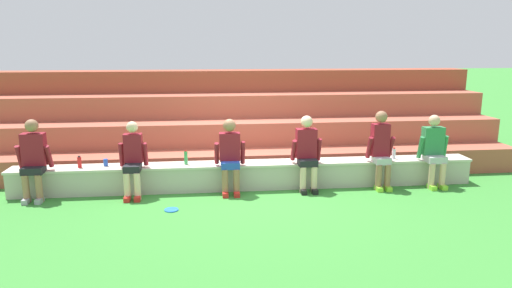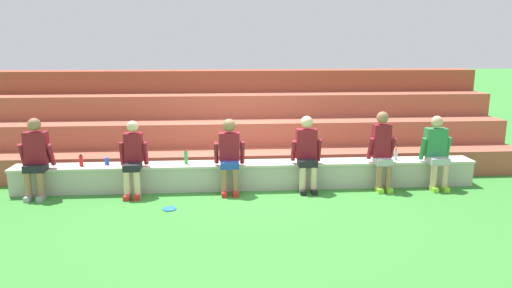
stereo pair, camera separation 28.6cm
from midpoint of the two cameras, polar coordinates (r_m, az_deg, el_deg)
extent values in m
plane|color=#388433|center=(8.42, 0.14, -5.82)|extent=(80.00, 80.00, 0.00)
cube|color=#B7AF9E|center=(8.57, 0.02, -3.86)|extent=(8.37, 0.44, 0.47)
cube|color=beige|center=(8.51, 0.02, -2.42)|extent=(8.41, 0.48, 0.04)
cube|color=#AA533E|center=(9.32, -0.35, -2.44)|extent=(11.25, 0.73, 0.50)
cube|color=#AC5541|center=(9.97, -0.65, 0.00)|extent=(11.25, 0.73, 1.00)
cube|color=#A9523E|center=(10.64, -0.91, 2.14)|extent=(11.25, 0.73, 1.49)
cube|color=#9B4430|center=(11.32, -1.13, 4.02)|extent=(11.25, 0.73, 1.99)
cylinder|color=#996B4C|center=(8.74, -25.31, -4.75)|extent=(0.11, 0.11, 0.47)
cylinder|color=#996B4C|center=(8.66, -24.01, -4.76)|extent=(0.11, 0.11, 0.47)
cube|color=#99999E|center=(8.76, -25.28, -6.06)|extent=(0.10, 0.22, 0.08)
cube|color=#99999E|center=(8.68, -23.99, -6.08)|extent=(0.10, 0.22, 0.08)
cube|color=black|center=(8.73, -24.57, -2.70)|extent=(0.34, 0.29, 0.12)
cube|color=maroon|center=(8.77, -24.48, -0.40)|extent=(0.38, 0.20, 0.55)
sphere|color=#996B4C|center=(8.70, -24.72, 2.20)|extent=(0.22, 0.22, 0.22)
cylinder|color=maroon|center=(8.87, -25.91, -1.23)|extent=(0.08, 0.21, 0.42)
cylinder|color=maroon|center=(8.70, -22.97, -1.21)|extent=(0.08, 0.24, 0.42)
cylinder|color=beige|center=(8.23, -14.59, -4.94)|extent=(0.11, 0.11, 0.47)
cylinder|color=beige|center=(8.20, -13.42, -4.94)|extent=(0.11, 0.11, 0.47)
cube|color=red|center=(8.25, -14.57, -6.33)|extent=(0.10, 0.22, 0.08)
cube|color=red|center=(8.22, -13.40, -6.33)|extent=(0.10, 0.22, 0.08)
cube|color=black|center=(8.28, -13.94, -2.71)|extent=(0.28, 0.36, 0.12)
cube|color=maroon|center=(8.39, -13.83, -0.36)|extent=(0.31, 0.20, 0.50)
sphere|color=beige|center=(8.32, -13.96, 2.11)|extent=(0.20, 0.20, 0.20)
cylinder|color=maroon|center=(8.44, -15.18, -1.15)|extent=(0.08, 0.15, 0.43)
cylinder|color=maroon|center=(8.37, -12.44, -1.12)|extent=(0.08, 0.18, 0.43)
cylinder|color=#996B4C|center=(8.14, -2.91, -4.73)|extent=(0.11, 0.11, 0.47)
cylinder|color=#996B4C|center=(8.15, -1.51, -4.70)|extent=(0.11, 0.11, 0.47)
cube|color=red|center=(8.17, -2.89, -6.13)|extent=(0.10, 0.22, 0.08)
cube|color=red|center=(8.17, -1.49, -6.11)|extent=(0.10, 0.22, 0.08)
cube|color=#2347B2|center=(8.19, -2.26, -2.51)|extent=(0.33, 0.30, 0.12)
cube|color=maroon|center=(8.22, -2.31, -0.29)|extent=(0.36, 0.20, 0.49)
sphere|color=#996B4C|center=(8.15, -2.33, 2.31)|extent=(0.23, 0.23, 0.23)
cylinder|color=maroon|center=(8.22, -3.90, -1.10)|extent=(0.08, 0.23, 0.42)
cylinder|color=maroon|center=(8.24, -0.69, -1.04)|extent=(0.08, 0.18, 0.43)
cylinder|color=beige|center=(8.30, 6.72, -4.47)|extent=(0.11, 0.11, 0.47)
cylinder|color=beige|center=(8.34, 8.07, -4.43)|extent=(0.11, 0.11, 0.47)
cube|color=black|center=(8.32, 6.74, -5.85)|extent=(0.10, 0.22, 0.08)
cube|color=black|center=(8.36, 8.09, -5.80)|extent=(0.10, 0.22, 0.08)
cube|color=black|center=(8.35, 7.29, -2.30)|extent=(0.33, 0.30, 0.12)
cube|color=maroon|center=(8.42, 7.15, 0.05)|extent=(0.36, 0.20, 0.53)
sphere|color=beige|center=(8.34, 7.22, 2.70)|extent=(0.22, 0.22, 0.22)
cylinder|color=maroon|center=(8.38, 5.60, -0.80)|extent=(0.08, 0.25, 0.42)
cylinder|color=maroon|center=(8.47, 8.70, -0.74)|extent=(0.08, 0.18, 0.43)
cylinder|color=#996B4C|center=(8.67, 15.79, -4.13)|extent=(0.11, 0.11, 0.47)
cylinder|color=#996B4C|center=(8.73, 16.84, -4.08)|extent=(0.11, 0.11, 0.47)
cube|color=#8CD833|center=(8.69, 15.80, -5.45)|extent=(0.10, 0.22, 0.08)
cube|color=#8CD833|center=(8.75, 16.85, -5.39)|extent=(0.10, 0.22, 0.08)
cube|color=#B2B2B7|center=(8.73, 16.16, -2.05)|extent=(0.28, 0.29, 0.12)
cube|color=maroon|center=(8.77, 16.02, 0.38)|extent=(0.31, 0.20, 0.60)
sphere|color=#996B4C|center=(8.70, 16.18, 3.14)|extent=(0.22, 0.22, 0.22)
cylinder|color=maroon|center=(8.71, 14.75, -0.53)|extent=(0.08, 0.21, 0.42)
cylinder|color=maroon|center=(8.85, 17.25, -0.48)|extent=(0.08, 0.24, 0.42)
cylinder|color=#DBAD89|center=(9.04, 21.80, -3.89)|extent=(0.11, 0.11, 0.47)
cylinder|color=#DBAD89|center=(9.13, 22.98, -3.83)|extent=(0.11, 0.11, 0.47)
cube|color=#8CD833|center=(9.06, 21.82, -5.16)|extent=(0.10, 0.22, 0.08)
cube|color=#8CD833|center=(9.15, 22.99, -5.08)|extent=(0.10, 0.22, 0.08)
cube|color=#B2B2B7|center=(9.13, 22.19, -1.88)|extent=(0.34, 0.32, 0.12)
cube|color=#2D7F47|center=(9.18, 21.96, 0.22)|extent=(0.38, 0.20, 0.52)
sphere|color=#DBAD89|center=(9.11, 22.16, 2.58)|extent=(0.21, 0.21, 0.21)
cylinder|color=#2D7F47|center=(9.08, 20.61, -0.54)|extent=(0.08, 0.18, 0.43)
cylinder|color=#2D7F47|center=(9.29, 23.28, -0.48)|extent=(0.08, 0.14, 0.43)
cylinder|color=red|center=(8.76, -19.79, -1.96)|extent=(0.07, 0.07, 0.19)
cylinder|color=black|center=(8.73, -19.84, -1.29)|extent=(0.04, 0.04, 0.02)
cylinder|color=green|center=(8.47, -7.63, -1.63)|extent=(0.06, 0.06, 0.24)
cylinder|color=red|center=(8.44, -7.65, -0.77)|extent=(0.04, 0.04, 0.02)
cylinder|color=silver|center=(9.12, 17.63, -1.26)|extent=(0.06, 0.06, 0.19)
cylinder|color=red|center=(9.10, 17.67, -0.62)|extent=(0.04, 0.04, 0.02)
cylinder|color=blue|center=(8.72, -16.93, -2.03)|extent=(0.08, 0.08, 0.13)
cylinder|color=blue|center=(7.64, -9.52, -7.85)|extent=(0.22, 0.22, 0.02)
camera|label=1|loc=(0.14, -89.03, 0.21)|focal=32.61mm
camera|label=2|loc=(0.14, 90.97, -0.21)|focal=32.61mm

